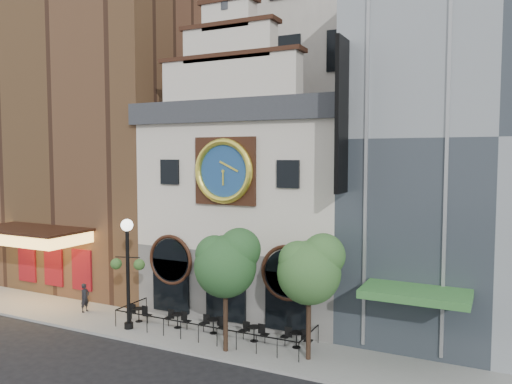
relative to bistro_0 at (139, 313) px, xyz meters
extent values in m
plane|color=black|center=(4.69, -2.38, -0.61)|extent=(120.00, 120.00, 0.00)
cube|color=gray|center=(4.69, 0.12, -0.54)|extent=(44.00, 5.00, 0.15)
cube|color=#605E5B|center=(4.69, 5.62, 1.54)|extent=(12.00, 8.00, 4.00)
cube|color=silver|center=(4.69, 5.62, 7.04)|extent=(12.00, 8.00, 7.00)
cube|color=#2D3035|center=(4.69, 5.62, 11.14)|extent=(12.60, 8.60, 1.20)
cube|color=black|center=(4.69, 1.54, 7.94)|extent=(3.60, 0.25, 3.60)
cylinder|color=navy|center=(4.69, 1.40, 7.94)|extent=(3.10, 0.12, 3.10)
torus|color=yellow|center=(4.69, 1.32, 7.94)|extent=(3.46, 0.36, 3.46)
cylinder|color=#2D3035|center=(4.69, 2.02, 16.84)|extent=(1.10, 1.10, 1.10)
cube|color=brown|center=(-8.31, 7.62, 12.04)|extent=(14.00, 12.00, 25.00)
cube|color=#FFBF59|center=(-8.31, -0.08, 3.74)|extent=(7.00, 3.40, 0.70)
cube|color=black|center=(-8.31, -0.08, 4.19)|extent=(7.40, 3.80, 0.15)
cube|color=maroon|center=(-8.31, 1.57, 1.54)|extent=(5.60, 0.15, 2.60)
cube|color=gray|center=(17.69, 7.62, 9.54)|extent=(14.00, 12.00, 20.00)
cube|color=#3C7F3A|center=(14.69, 0.42, 2.84)|extent=(4.50, 2.40, 0.35)
cube|color=black|center=(11.29, 0.62, 10.54)|extent=(0.18, 1.60, 7.00)
cube|color=beige|center=(4.69, 17.62, 19.39)|extent=(20.00, 16.00, 40.00)
cylinder|color=black|center=(0.00, 0.00, 0.28)|extent=(0.68, 0.68, 0.03)
cylinder|color=black|center=(0.00, 0.00, -0.09)|extent=(0.06, 0.06, 0.72)
cylinder|color=black|center=(2.52, 0.12, 0.28)|extent=(0.68, 0.68, 0.03)
cylinder|color=black|center=(2.52, 0.12, -0.09)|extent=(0.06, 0.06, 0.72)
cylinder|color=black|center=(4.68, 0.24, 0.28)|extent=(0.68, 0.68, 0.03)
cylinder|color=black|center=(4.68, 0.24, -0.09)|extent=(0.06, 0.06, 0.72)
cylinder|color=black|center=(7.06, 0.19, 0.28)|extent=(0.68, 0.68, 0.03)
cylinder|color=black|center=(7.06, 0.19, -0.09)|extent=(0.06, 0.06, 0.72)
cylinder|color=black|center=(9.26, 0.36, 0.28)|extent=(0.68, 0.68, 0.03)
cylinder|color=black|center=(9.26, 0.36, -0.09)|extent=(0.06, 0.06, 0.72)
imported|color=black|center=(-4.01, -0.01, 0.38)|extent=(0.42, 0.63, 1.70)
cylinder|color=black|center=(0.23, -1.11, 2.21)|extent=(0.19, 0.19, 5.35)
cylinder|color=black|center=(0.23, -1.11, -0.30)|extent=(0.47, 0.47, 0.32)
sphere|color=white|center=(0.23, -1.11, 5.10)|extent=(0.64, 0.64, 0.64)
sphere|color=#305421|center=(-0.38, -1.31, 3.01)|extent=(0.60, 0.60, 0.60)
sphere|color=#305421|center=(0.84, -0.91, 3.01)|extent=(0.60, 0.60, 0.60)
cylinder|color=#382619|center=(6.41, -1.49, 1.11)|extent=(0.23, 0.23, 3.15)
sphere|color=#205020|center=(6.41, -1.49, 3.59)|extent=(2.93, 2.93, 2.93)
sphere|color=#205020|center=(6.97, -1.15, 4.38)|extent=(2.03, 2.03, 2.03)
sphere|color=#205020|center=(5.96, -1.71, 4.15)|extent=(1.80, 1.80, 1.80)
cylinder|color=#382619|center=(10.24, -0.64, 1.08)|extent=(0.22, 0.22, 3.09)
sphere|color=#326327|center=(10.24, -0.64, 3.52)|extent=(2.87, 2.87, 2.87)
sphere|color=#326327|center=(10.79, -0.31, 4.29)|extent=(1.99, 1.99, 1.99)
sphere|color=#326327|center=(9.79, -0.86, 4.07)|extent=(1.77, 1.77, 1.77)
camera|label=1|loc=(17.87, -21.42, 8.73)|focal=35.00mm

